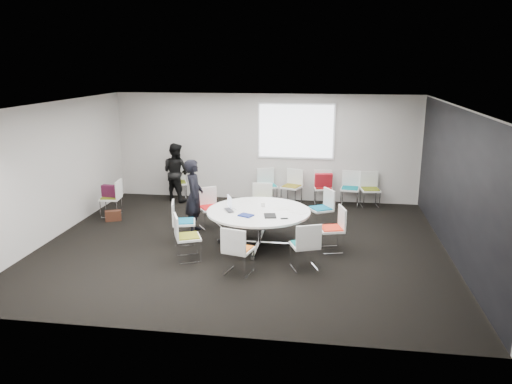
# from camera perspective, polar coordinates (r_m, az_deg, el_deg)

# --- Properties ---
(room_shell) EXTENTS (8.08, 7.08, 2.88)m
(room_shell) POSITION_cam_1_polar(r_m,az_deg,el_deg) (9.76, -0.95, 1.71)
(room_shell) COLOR black
(room_shell) RESTS_ON ground
(conference_table) EXTENTS (2.06, 2.06, 0.73)m
(conference_table) POSITION_cam_1_polar(r_m,az_deg,el_deg) (9.96, 0.30, -3.27)
(conference_table) COLOR silver
(conference_table) RESTS_ON ground
(projection_screen) EXTENTS (1.90, 0.03, 1.35)m
(projection_screen) POSITION_cam_1_polar(r_m,az_deg,el_deg) (12.99, 4.60, 6.93)
(projection_screen) COLOR white
(projection_screen) RESTS_ON room_shell
(chair_ring_a) EXTENTS (0.55, 0.56, 0.88)m
(chair_ring_a) POSITION_cam_1_polar(r_m,az_deg,el_deg) (9.86, 8.63, -5.14)
(chair_ring_a) COLOR silver
(chair_ring_a) RESTS_ON ground
(chair_ring_b) EXTENTS (0.62, 0.62, 0.88)m
(chair_ring_b) POSITION_cam_1_polar(r_m,az_deg,el_deg) (11.12, 7.42, -2.78)
(chair_ring_b) COLOR silver
(chair_ring_b) RESTS_ON ground
(chair_ring_c) EXTENTS (0.48, 0.47, 0.88)m
(chair_ring_c) POSITION_cam_1_polar(r_m,az_deg,el_deg) (11.47, 0.66, -2.13)
(chair_ring_c) COLOR silver
(chair_ring_c) RESTS_ON ground
(chair_ring_d) EXTENTS (0.63, 0.63, 0.88)m
(chair_ring_d) POSITION_cam_1_polar(r_m,az_deg,el_deg) (11.16, -5.26, -2.66)
(chair_ring_d) COLOR silver
(chair_ring_d) RESTS_ON ground
(chair_ring_e) EXTENTS (0.55, 0.56, 0.88)m
(chair_ring_e) POSITION_cam_1_polar(r_m,az_deg,el_deg) (10.25, -8.26, -4.34)
(chair_ring_e) COLOR silver
(chair_ring_e) RESTS_ON ground
(chair_ring_f) EXTENTS (0.60, 0.60, 0.88)m
(chair_ring_f) POSITION_cam_1_polar(r_m,az_deg,el_deg) (9.40, -7.83, -6.12)
(chair_ring_f) COLOR silver
(chair_ring_f) RESTS_ON ground
(chair_ring_g) EXTENTS (0.56, 0.55, 0.88)m
(chair_ring_g) POSITION_cam_1_polar(r_m,az_deg,el_deg) (8.72, -2.05, -7.68)
(chair_ring_g) COLOR silver
(chair_ring_g) RESTS_ON ground
(chair_ring_h) EXTENTS (0.59, 0.58, 0.88)m
(chair_ring_h) POSITION_cam_1_polar(r_m,az_deg,el_deg) (8.96, 5.58, -7.10)
(chair_ring_h) COLOR silver
(chair_ring_h) RESTS_ON ground
(chair_back_a) EXTENTS (0.59, 0.59, 0.88)m
(chair_back_a) POSITION_cam_1_polar(r_m,az_deg,el_deg) (13.07, 1.31, -0.02)
(chair_back_a) COLOR silver
(chair_back_a) RESTS_ON ground
(chair_back_b) EXTENTS (0.59, 0.58, 0.88)m
(chair_back_b) POSITION_cam_1_polar(r_m,az_deg,el_deg) (13.01, 4.10, -0.12)
(chair_back_b) COLOR silver
(chair_back_b) RESTS_ON ground
(chair_back_c) EXTENTS (0.50, 0.49, 0.88)m
(chair_back_c) POSITION_cam_1_polar(r_m,az_deg,el_deg) (12.98, 7.66, -0.25)
(chair_back_c) COLOR silver
(chair_back_c) RESTS_ON ground
(chair_back_d) EXTENTS (0.51, 0.50, 0.88)m
(chair_back_d) POSITION_cam_1_polar(r_m,az_deg,el_deg) (12.99, 10.66, -0.36)
(chair_back_d) COLOR silver
(chair_back_d) RESTS_ON ground
(chair_back_e) EXTENTS (0.52, 0.51, 0.88)m
(chair_back_e) POSITION_cam_1_polar(r_m,az_deg,el_deg) (13.01, 12.88, -0.47)
(chair_back_e) COLOR silver
(chair_back_e) RESTS_ON ground
(chair_spare_left) EXTENTS (0.50, 0.51, 0.88)m
(chair_spare_left) POSITION_cam_1_polar(r_m,az_deg,el_deg) (12.39, -16.15, -1.43)
(chair_spare_left) COLOR silver
(chair_spare_left) RESTS_ON ground
(chair_person_back) EXTENTS (0.59, 0.58, 0.88)m
(chair_person_back) POSITION_cam_1_polar(r_m,az_deg,el_deg) (13.56, -8.90, 0.35)
(chair_person_back) COLOR silver
(chair_person_back) RESTS_ON ground
(person_main) EXTENTS (0.48, 0.64, 1.60)m
(person_main) POSITION_cam_1_polar(r_m,az_deg,el_deg) (10.75, -7.08, -0.49)
(person_main) COLOR black
(person_main) RESTS_ON ground
(person_back) EXTENTS (0.92, 0.84, 1.54)m
(person_back) POSITION_cam_1_polar(r_m,az_deg,el_deg) (13.30, -9.16, 2.25)
(person_back) COLOR black
(person_back) RESTS_ON ground
(laptop) EXTENTS (0.32, 0.37, 0.02)m
(laptop) POSITION_cam_1_polar(r_m,az_deg,el_deg) (9.89, -2.86, -2.07)
(laptop) COLOR #333338
(laptop) RESTS_ON conference_table
(laptop_lid) EXTENTS (0.14, 0.28, 0.22)m
(laptop_lid) POSITION_cam_1_polar(r_m,az_deg,el_deg) (10.07, -3.06, -1.08)
(laptop_lid) COLOR silver
(laptop_lid) RESTS_ON conference_table
(notebook_black) EXTENTS (0.27, 0.34, 0.02)m
(notebook_black) POSITION_cam_1_polar(r_m,az_deg,el_deg) (9.53, 1.62, -2.72)
(notebook_black) COLOR black
(notebook_black) RESTS_ON conference_table
(tablet_folio) EXTENTS (0.32, 0.29, 0.03)m
(tablet_folio) POSITION_cam_1_polar(r_m,az_deg,el_deg) (9.54, -1.17, -2.68)
(tablet_folio) COLOR navy
(tablet_folio) RESTS_ON conference_table
(papers_right) EXTENTS (0.35, 0.29, 0.00)m
(papers_right) POSITION_cam_1_polar(r_m,az_deg,el_deg) (10.02, 2.92, -1.91)
(papers_right) COLOR white
(papers_right) RESTS_ON conference_table
(papers_front) EXTENTS (0.36, 0.33, 0.00)m
(papers_front) POSITION_cam_1_polar(r_m,az_deg,el_deg) (9.82, 4.87, -2.30)
(papers_front) COLOR white
(papers_front) RESTS_ON conference_table
(cup) EXTENTS (0.08, 0.08, 0.09)m
(cup) POSITION_cam_1_polar(r_m,az_deg,el_deg) (10.13, 0.77, -1.46)
(cup) COLOR white
(cup) RESTS_ON conference_table
(phone) EXTENTS (0.15, 0.11, 0.01)m
(phone) POSITION_cam_1_polar(r_m,az_deg,el_deg) (9.40, 3.26, -3.04)
(phone) COLOR black
(phone) RESTS_ON conference_table
(maroon_bag) EXTENTS (0.41, 0.19, 0.28)m
(maroon_bag) POSITION_cam_1_polar(r_m,az_deg,el_deg) (12.31, -16.33, 0.11)
(maroon_bag) COLOR #49132D
(maroon_bag) RESTS_ON chair_spare_left
(brown_bag) EXTENTS (0.39, 0.29, 0.24)m
(brown_bag) POSITION_cam_1_polar(r_m,az_deg,el_deg) (12.07, -16.00, -2.62)
(brown_bag) COLOR #402014
(brown_bag) RESTS_ON ground
(red_jacket) EXTENTS (0.46, 0.23, 0.36)m
(red_jacket) POSITION_cam_1_polar(r_m,az_deg,el_deg) (12.66, 7.72, 1.35)
(red_jacket) COLOR #A2141D
(red_jacket) RESTS_ON chair_back_c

